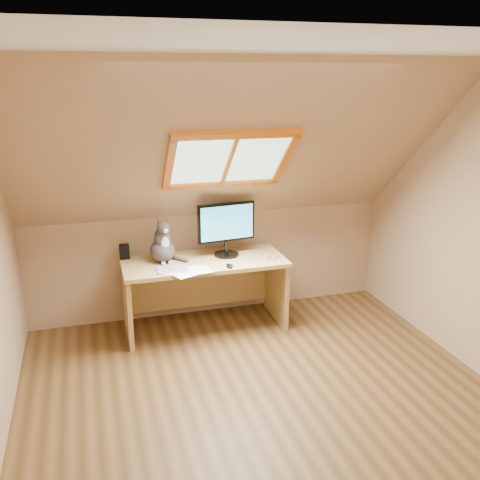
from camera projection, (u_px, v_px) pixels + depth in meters
name	position (u px, v px, depth m)	size (l,w,h in m)	color
ground	(268.00, 408.00, 3.81)	(3.50, 3.50, 0.00)	brown
room_shell	(277.00, 217.00, 3.30)	(3.52, 3.52, 2.41)	#A38362
desk	(203.00, 279.00, 4.96)	(1.47, 0.64, 0.67)	tan
monitor	(226.00, 226.00, 4.87)	(0.54, 0.23, 0.50)	black
cat	(163.00, 246.00, 4.76)	(0.27, 0.31, 0.42)	#494340
desk_speaker	(124.00, 252.00, 4.87)	(0.09, 0.09, 0.13)	black
graphics_tablet	(173.00, 269.00, 4.58)	(0.27, 0.19, 0.01)	#B2B2B7
mouse	(229.00, 266.00, 4.65)	(0.05, 0.10, 0.03)	black
papers	(191.00, 271.00, 4.55)	(0.35, 0.30, 0.01)	white
cables	(256.00, 259.00, 4.85)	(0.51, 0.26, 0.01)	silver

